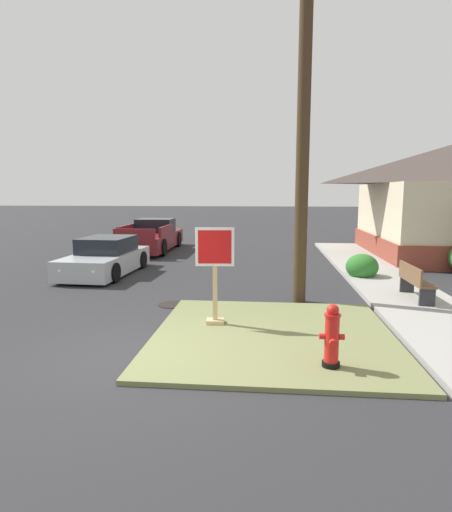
% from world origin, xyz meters
% --- Properties ---
extents(ground_plane, '(160.00, 160.00, 0.00)m').
position_xyz_m(ground_plane, '(0.00, 0.00, 0.00)').
color(ground_plane, '#2B2B2D').
extents(grass_corner_patch, '(4.54, 4.66, 0.08)m').
position_xyz_m(grass_corner_patch, '(2.26, 1.25, 0.04)').
color(grass_corner_patch, olive).
rests_on(grass_corner_patch, ground).
extents(sidewalk_strip, '(2.20, 19.71, 0.12)m').
position_xyz_m(sidewalk_strip, '(5.73, 6.18, 0.06)').
color(sidewalk_strip, '#9E9B93').
rests_on(sidewalk_strip, ground).
extents(fire_hydrant, '(0.38, 0.34, 0.99)m').
position_xyz_m(fire_hydrant, '(3.13, -0.27, 0.55)').
color(fire_hydrant, black).
rests_on(fire_hydrant, grass_corner_patch).
extents(stop_sign, '(0.78, 0.30, 1.99)m').
position_xyz_m(stop_sign, '(1.07, 1.74, 1.06)').
color(stop_sign, tan).
rests_on(stop_sign, grass_corner_patch).
extents(manhole_cover, '(0.70, 0.70, 0.02)m').
position_xyz_m(manhole_cover, '(-0.18, 3.38, 0.01)').
color(manhole_cover, black).
rests_on(manhole_cover, ground).
extents(parked_sedan_silver, '(2.00, 4.24, 1.25)m').
position_xyz_m(parked_sedan_silver, '(-3.34, 7.18, 0.54)').
color(parked_sedan_silver, '#ADB2B7').
rests_on(parked_sedan_silver, ground).
extents(pickup_truck_maroon, '(2.13, 5.54, 1.48)m').
position_xyz_m(pickup_truck_maroon, '(-3.36, 13.13, 0.62)').
color(pickup_truck_maroon, maroon).
rests_on(pickup_truck_maroon, ground).
extents(street_bench, '(0.42, 1.58, 0.85)m').
position_xyz_m(street_bench, '(5.79, 4.15, 0.59)').
color(street_bench, brown).
rests_on(street_bench, sidewalk_strip).
extents(utility_pole, '(1.55, 0.32, 9.56)m').
position_xyz_m(utility_pole, '(2.94, 3.99, 4.94)').
color(utility_pole, '#42301E').
rests_on(utility_pole, ground).
extents(shrub_by_curb, '(1.02, 1.02, 0.82)m').
position_xyz_m(shrub_by_curb, '(5.14, 7.07, 0.41)').
color(shrub_by_curb, '#2E7329').
rests_on(shrub_by_curb, ground).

